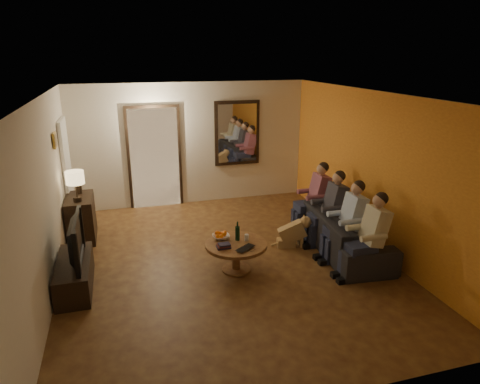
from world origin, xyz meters
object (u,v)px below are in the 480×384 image
object	(u,v)px
dog	(292,231)
laptop	(248,249)
person_a	(370,239)
person_c	(331,211)
person_b	(349,224)
dresser	(81,218)
table_lamp	(76,186)
wine_bottle	(237,231)
tv	(70,240)
bowl	(221,237)
sofa	(344,232)
coffee_table	(236,257)
tv_stand	(75,274)
person_d	(316,200)

from	to	relation	value
dog	laptop	distance (m)	1.35
person_a	person_c	xyz separation A→B (m)	(0.00, 1.20, 0.00)
person_b	dresser	bearing A→B (deg)	154.16
table_lamp	person_b	xyz separation A→B (m)	(4.14, -1.78, -0.45)
person_b	wine_bottle	distance (m)	1.78
dog	tv	bearing A→B (deg)	-161.21
dresser	dog	world-z (taller)	dresser
tv	bowl	size ratio (longest dim) A/B	4.19
sofa	coffee_table	distance (m)	1.93
sofa	bowl	bearing A→B (deg)	94.56
sofa	wine_bottle	xyz separation A→B (m)	(-1.87, -0.09, 0.28)
wine_bottle	laptop	size ratio (longest dim) A/B	0.94
tv_stand	person_c	distance (m)	4.17
person_c	dresser	bearing A→B (deg)	161.27
sofa	bowl	xyz separation A→B (m)	(-2.10, 0.03, 0.16)
tv_stand	person_b	world-z (taller)	person_b
person_a	coffee_table	xyz separation A→B (m)	(-1.82, 0.71, -0.38)
person_a	person_d	size ratio (longest dim) A/B	1.00
laptop	wine_bottle	bearing A→B (deg)	62.22
person_a	bowl	distance (m)	2.21
table_lamp	laptop	bearing A→B (deg)	-38.90
person_a	bowl	xyz separation A→B (m)	(-2.00, 0.93, -0.12)
person_b	laptop	world-z (taller)	person_b
sofa	person_c	distance (m)	0.42
sofa	laptop	world-z (taller)	sofa
sofa	wine_bottle	size ratio (longest dim) A/B	7.13
tv_stand	person_c	size ratio (longest dim) A/B	1.04
person_d	bowl	distance (m)	2.18
person_c	coffee_table	xyz separation A→B (m)	(-1.82, -0.49, -0.38)
tv_stand	person_a	world-z (taller)	person_a
tv_stand	laptop	size ratio (longest dim) A/B	3.81
dresser	tv_stand	size ratio (longest dim) A/B	0.70
table_lamp	person_a	world-z (taller)	table_lamp
person_d	person_c	bearing A→B (deg)	-90.00
person_a	wine_bottle	xyz separation A→B (m)	(-1.77, 0.81, 0.01)
bowl	tv_stand	bearing A→B (deg)	-177.61
person_c	laptop	size ratio (longest dim) A/B	3.65
bowl	person_b	bearing A→B (deg)	-9.43
sofa	dog	xyz separation A→B (m)	(-0.77, 0.36, -0.04)
table_lamp	laptop	xyz separation A→B (m)	(2.42, -1.95, -0.58)
tv	person_c	size ratio (longest dim) A/B	0.91
tv	person_a	size ratio (longest dim) A/B	0.91
bowl	laptop	distance (m)	0.57
person_a	coffee_table	bearing A→B (deg)	158.62
person_c	bowl	distance (m)	2.02
person_c	wine_bottle	distance (m)	1.81
tv	sofa	bearing A→B (deg)	-89.22
table_lamp	tv_stand	xyz separation A→B (m)	(0.00, -1.54, -0.84)
wine_bottle	tv_stand	bearing A→B (deg)	179.26
person_b	bowl	distance (m)	2.03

